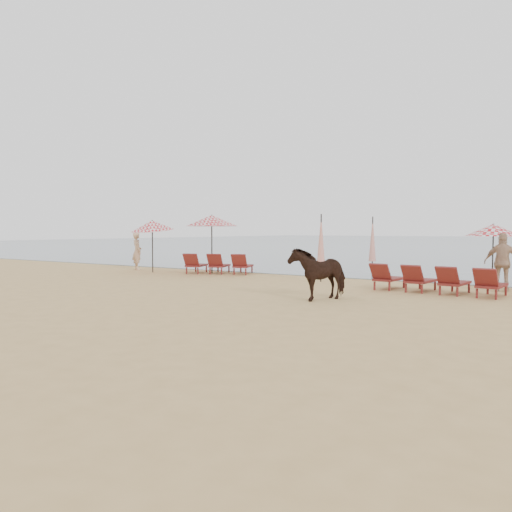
{
  "coord_description": "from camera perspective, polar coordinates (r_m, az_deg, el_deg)",
  "views": [
    {
      "loc": [
        9.1,
        -8.91,
        1.97
      ],
      "look_at": [
        0.0,
        5.0,
        1.1
      ],
      "focal_mm": 35.0,
      "sensor_mm": 36.0,
      "label": 1
    }
  ],
  "objects": [
    {
      "name": "ground",
      "position": [
        12.89,
        -12.33,
        -5.87
      ],
      "size": [
        120.0,
        120.0,
        0.0
      ],
      "primitive_type": "plane",
      "color": "tan",
      "rests_on": "ground"
    },
    {
      "name": "umbrella_closed_right",
      "position": [
        19.05,
        7.44,
        1.8
      ],
      "size": [
        0.31,
        0.31,
        2.57
      ],
      "rotation": [
        0.0,
        0.0,
        -0.33
      ],
      "color": "black",
      "rests_on": "ground"
    },
    {
      "name": "beachgoer_right_b",
      "position": [
        17.72,
        26.38,
        -0.65
      ],
      "size": [
        1.14,
        0.55,
        1.88
      ],
      "primitive_type": "imported",
      "rotation": [
        0.0,
        0.0,
        3.22
      ],
      "color": "tan",
      "rests_on": "ground"
    },
    {
      "name": "beachgoer_left",
      "position": [
        25.25,
        -13.44,
        0.56
      ],
      "size": [
        0.81,
        0.71,
        1.87
      ],
      "primitive_type": "imported",
      "rotation": [
        0.0,
        0.0,
        2.67
      ],
      "color": "tan",
      "rests_on": "ground"
    },
    {
      "name": "lounger_cluster_left",
      "position": [
        22.44,
        -4.33,
        -0.94
      ],
      "size": [
        3.26,
        2.58,
        0.63
      ],
      "rotation": [
        0.0,
        0.0,
        0.37
      ],
      "color": "maroon",
      "rests_on": "ground"
    },
    {
      "name": "umbrella_open_left_a",
      "position": [
        22.63,
        -5.08,
        4.04
      ],
      "size": [
        2.33,
        2.33,
        2.66
      ],
      "rotation": [
        0.0,
        0.0,
        0.17
      ],
      "color": "black",
      "rests_on": "ground"
    },
    {
      "name": "umbrella_open_right",
      "position": [
        18.5,
        25.49,
        2.69
      ],
      "size": [
        1.79,
        1.79,
        2.18
      ],
      "rotation": [
        0.0,
        0.0,
        -0.08
      ],
      "color": "black",
      "rests_on": "ground"
    },
    {
      "name": "umbrella_closed_left",
      "position": [
        22.0,
        13.17,
        1.87
      ],
      "size": [
        0.31,
        0.31,
        2.55
      ],
      "rotation": [
        0.0,
        0.0,
        -0.35
      ],
      "color": "black",
      "rests_on": "ground"
    },
    {
      "name": "lounger_cluster_right",
      "position": [
        16.46,
        19.79,
        -2.59
      ],
      "size": [
        3.93,
        1.96,
        0.6
      ],
      "rotation": [
        0.0,
        0.0,
        -0.09
      ],
      "color": "maroon",
      "rests_on": "ground"
    },
    {
      "name": "cow",
      "position": [
        14.29,
        7.2,
        -1.95
      ],
      "size": [
        1.31,
        1.92,
        1.49
      ],
      "primitive_type": "imported",
      "rotation": [
        0.0,
        0.0,
        -0.32
      ],
      "color": "black",
      "rests_on": "ground"
    },
    {
      "name": "umbrella_open_left_b",
      "position": [
        23.62,
        -11.77,
        3.42
      ],
      "size": [
        1.97,
        2.01,
        2.51
      ],
      "rotation": [
        0.0,
        0.0,
        0.07
      ],
      "color": "black",
      "rests_on": "ground"
    }
  ]
}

